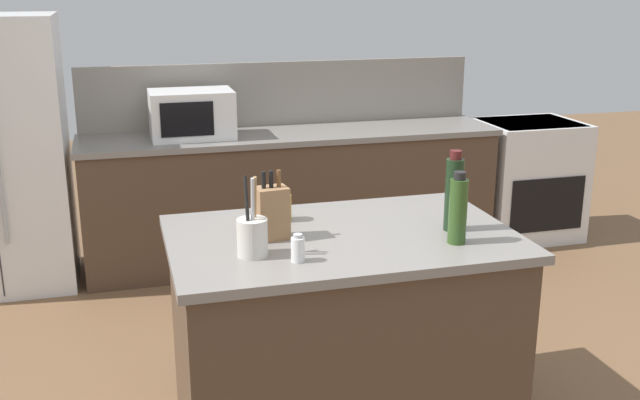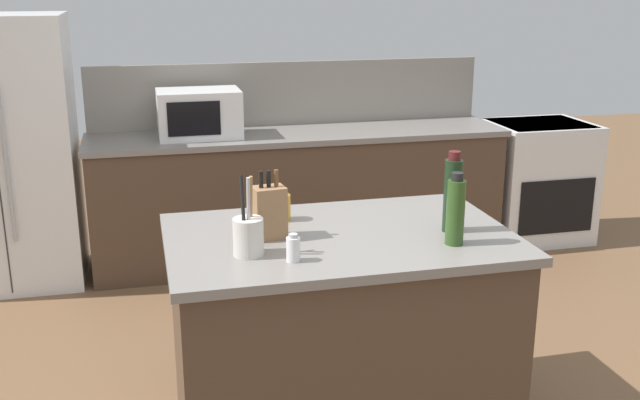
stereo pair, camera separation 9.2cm
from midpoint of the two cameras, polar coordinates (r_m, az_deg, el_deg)
The scene contains 11 objects.
back_counter_run at distance 5.42m, azimuth -2.61°, elevation 0.33°, with size 2.95×0.66×0.94m.
wall_backsplash at distance 5.57m, azimuth -3.43°, elevation 8.12°, with size 2.91×0.03×0.46m, color gray.
kitchen_island at distance 3.35m, azimuth 0.81°, elevation -10.18°, with size 1.46×0.94×0.94m.
range_oven at distance 6.10m, azimuth 15.04°, elevation 1.58°, with size 0.76×0.65×0.92m.
microwave at distance 5.17m, azimuth -10.25°, elevation 6.46°, with size 0.56×0.39×0.32m.
knife_block at distance 3.09m, azimuth -4.54°, elevation -0.95°, with size 0.14×0.12×0.29m.
utensil_crock at distance 2.91m, azimuth -6.08°, elevation -2.73°, with size 0.12×0.12×0.32m.
wine_bottle at distance 3.22m, azimuth 9.36°, elevation 0.52°, with size 0.08×0.08×0.35m.
olive_oil_bottle at distance 3.07m, azimuth 9.63°, elevation -0.74°, with size 0.07×0.07×0.30m.
salt_shaker at distance 2.85m, azimuth -2.62°, elevation -3.74°, with size 0.05×0.05×0.11m.
honey_jar at distance 3.34m, azimuth -3.67°, elevation -0.54°, with size 0.08×0.08×0.13m.
Camera 1 is at (-0.88, -2.87, 1.98)m, focal length 42.00 mm.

